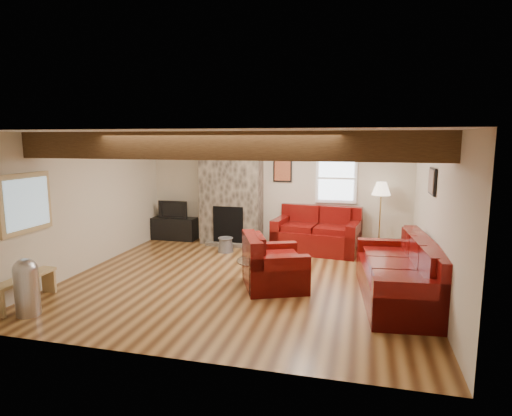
{
  "coord_description": "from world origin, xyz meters",
  "views": [
    {
      "loc": [
        1.92,
        -6.79,
        2.4
      ],
      "look_at": [
        0.11,
        0.4,
        1.2
      ],
      "focal_mm": 30.0,
      "sensor_mm": 36.0,
      "label": 1
    }
  ],
  "objects_px": {
    "sofa_three": "(398,270)",
    "coffee_table": "(262,272)",
    "armchair_red": "(274,261)",
    "television": "(174,209)",
    "floor_lamp": "(381,193)",
    "loveseat": "(317,230)",
    "tv_cabinet": "(175,228)"
  },
  "relations": [
    {
      "from": "television",
      "to": "armchair_red",
      "type": "bearing_deg",
      "value": -41.86
    },
    {
      "from": "loveseat",
      "to": "floor_lamp",
      "type": "height_order",
      "value": "floor_lamp"
    },
    {
      "from": "sofa_three",
      "to": "tv_cabinet",
      "type": "xyz_separation_m",
      "value": [
        -4.93,
        2.84,
        -0.2
      ]
    },
    {
      "from": "tv_cabinet",
      "to": "television",
      "type": "xyz_separation_m",
      "value": [
        0.0,
        0.0,
        0.47
      ]
    },
    {
      "from": "television",
      "to": "floor_lamp",
      "type": "relative_size",
      "value": 0.48
    },
    {
      "from": "armchair_red",
      "to": "television",
      "type": "distance_m",
      "value": 4.07
    },
    {
      "from": "loveseat",
      "to": "tv_cabinet",
      "type": "relative_size",
      "value": 1.69
    },
    {
      "from": "sofa_three",
      "to": "floor_lamp",
      "type": "height_order",
      "value": "floor_lamp"
    },
    {
      "from": "sofa_three",
      "to": "tv_cabinet",
      "type": "relative_size",
      "value": 2.25
    },
    {
      "from": "sofa_three",
      "to": "floor_lamp",
      "type": "xyz_separation_m",
      "value": [
        -0.18,
        2.73,
        0.84
      ]
    },
    {
      "from": "sofa_three",
      "to": "loveseat",
      "type": "bearing_deg",
      "value": -155.3
    },
    {
      "from": "armchair_red",
      "to": "tv_cabinet",
      "type": "xyz_separation_m",
      "value": [
        -3.02,
        2.71,
        -0.17
      ]
    },
    {
      "from": "television",
      "to": "floor_lamp",
      "type": "height_order",
      "value": "floor_lamp"
    },
    {
      "from": "armchair_red",
      "to": "loveseat",
      "type": "bearing_deg",
      "value": -32.7
    },
    {
      "from": "sofa_three",
      "to": "armchair_red",
      "type": "height_order",
      "value": "sofa_three"
    },
    {
      "from": "sofa_three",
      "to": "floor_lamp",
      "type": "bearing_deg",
      "value": 178.2
    },
    {
      "from": "coffee_table",
      "to": "television",
      "type": "distance_m",
      "value": 3.86
    },
    {
      "from": "coffee_table",
      "to": "floor_lamp",
      "type": "height_order",
      "value": "floor_lamp"
    },
    {
      "from": "armchair_red",
      "to": "coffee_table",
      "type": "distance_m",
      "value": 0.34
    },
    {
      "from": "loveseat",
      "to": "television",
      "type": "xyz_separation_m",
      "value": [
        -3.45,
        0.3,
        0.26
      ]
    },
    {
      "from": "armchair_red",
      "to": "tv_cabinet",
      "type": "bearing_deg",
      "value": 25.49
    },
    {
      "from": "tv_cabinet",
      "to": "armchair_red",
      "type": "bearing_deg",
      "value": -41.86
    },
    {
      "from": "armchair_red",
      "to": "tv_cabinet",
      "type": "relative_size",
      "value": 1.01
    },
    {
      "from": "coffee_table",
      "to": "television",
      "type": "xyz_separation_m",
      "value": [
        -2.78,
        2.62,
        0.54
      ]
    },
    {
      "from": "coffee_table",
      "to": "sofa_three",
      "type": "bearing_deg",
      "value": -5.86
    },
    {
      "from": "armchair_red",
      "to": "floor_lamp",
      "type": "bearing_deg",
      "value": -56.27
    },
    {
      "from": "tv_cabinet",
      "to": "television",
      "type": "distance_m",
      "value": 0.47
    },
    {
      "from": "loveseat",
      "to": "floor_lamp",
      "type": "bearing_deg",
      "value": 15.93
    },
    {
      "from": "loveseat",
      "to": "armchair_red",
      "type": "distance_m",
      "value": 2.44
    },
    {
      "from": "sofa_three",
      "to": "coffee_table",
      "type": "height_order",
      "value": "sofa_three"
    },
    {
      "from": "floor_lamp",
      "to": "coffee_table",
      "type": "bearing_deg",
      "value": -128.07
    },
    {
      "from": "sofa_three",
      "to": "tv_cabinet",
      "type": "bearing_deg",
      "value": -125.54
    }
  ]
}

